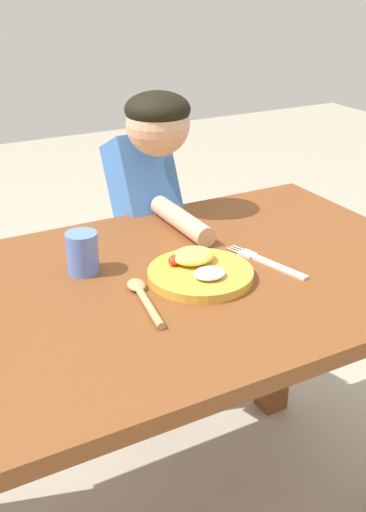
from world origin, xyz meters
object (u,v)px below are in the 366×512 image
at_px(plate, 199,271).
at_px(spoon, 143,297).
at_px(person, 146,256).
at_px(drinking_cup, 82,253).
at_px(fork, 268,262).

bearing_deg(plate, spoon, -166.95).
distance_m(plate, person, 0.50).
bearing_deg(drinking_cup, spoon, -70.90).
bearing_deg(plate, person, 79.02).
bearing_deg(person, plate, 79.02).
bearing_deg(spoon, plate, -68.18).
distance_m(plate, spoon, 0.15).
relative_size(plate, fork, 1.03).
relative_size(plate, drinking_cup, 2.46).
xyz_separation_m(fork, person, (-0.08, 0.47, -0.17)).
relative_size(drinking_cup, person, 0.09).
bearing_deg(plate, fork, -5.47).
bearing_deg(person, spoon, 64.71).
height_order(fork, spoon, spoon).
relative_size(fork, person, 0.20).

